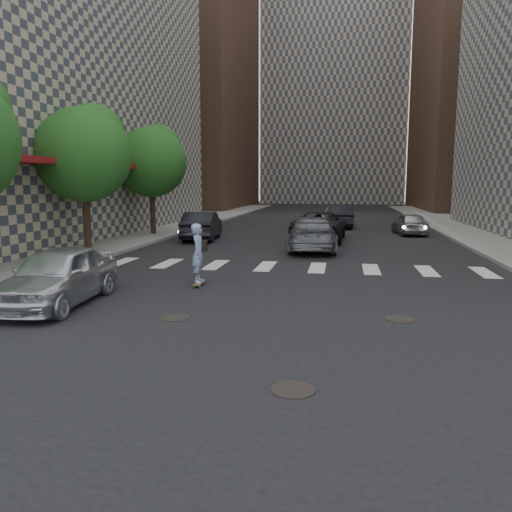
% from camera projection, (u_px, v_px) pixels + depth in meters
% --- Properties ---
extents(ground, '(160.00, 160.00, 0.00)m').
position_uv_depth(ground, '(248.00, 338.00, 10.42)').
color(ground, black).
rests_on(ground, ground).
extents(sidewalk_left, '(13.00, 80.00, 0.15)m').
position_uv_depth(sidewalk_left, '(86.00, 232.00, 32.36)').
color(sidewalk_left, gray).
rests_on(sidewalk_left, ground).
extents(building_left, '(16.40, 33.00, 25.00)m').
position_uv_depth(building_left, '(1.00, 26.00, 29.76)').
color(building_left, tan).
rests_on(building_left, ground).
extents(tower_left, '(18.00, 24.00, 40.00)m').
position_uv_depth(tower_left, '(175.00, 52.00, 64.53)').
color(tower_left, brown).
rests_on(tower_left, ground).
extents(tower_right, '(18.00, 24.00, 36.00)m').
position_uv_depth(tower_right, '(504.00, 55.00, 58.05)').
color(tower_right, brown).
rests_on(tower_right, ground).
extents(tower_center, '(22.00, 20.00, 48.00)m').
position_uv_depth(tower_center, '(335.00, 57.00, 82.98)').
color(tower_center, '#ADA08E').
rests_on(tower_center, ground).
extents(tree_b, '(4.20, 4.20, 6.60)m').
position_uv_depth(tree_b, '(86.00, 150.00, 22.21)').
color(tree_b, '#382619').
rests_on(tree_b, sidewalk_left).
extents(tree_c, '(4.20, 4.20, 6.60)m').
position_uv_depth(tree_c, '(153.00, 159.00, 30.01)').
color(tree_c, '#382619').
rests_on(tree_c, sidewalk_left).
extents(manhole_a, '(0.70, 0.70, 0.02)m').
position_uv_depth(manhole_a, '(293.00, 390.00, 7.78)').
color(manhole_a, black).
rests_on(manhole_a, ground).
extents(manhole_b, '(0.70, 0.70, 0.02)m').
position_uv_depth(manhole_b, '(175.00, 318.00, 11.93)').
color(manhole_b, black).
rests_on(manhole_b, ground).
extents(manhole_c, '(0.70, 0.70, 0.02)m').
position_uv_depth(manhole_c, '(400.00, 319.00, 11.81)').
color(manhole_c, black).
rests_on(manhole_c, ground).
extents(skateboarder, '(0.51, 1.00, 1.96)m').
position_uv_depth(skateboarder, '(199.00, 253.00, 15.61)').
color(skateboarder, brown).
rests_on(skateboarder, ground).
extents(silver_sedan, '(2.14, 4.69, 1.56)m').
position_uv_depth(silver_sedan, '(58.00, 276.00, 13.19)').
color(silver_sedan, silver).
rests_on(silver_sedan, ground).
extents(traffic_car_a, '(2.24, 5.03, 1.60)m').
position_uv_depth(traffic_car_a, '(202.00, 226.00, 28.38)').
color(traffic_car_a, black).
rests_on(traffic_car_a, ground).
extents(traffic_car_b, '(2.59, 5.74, 1.63)m').
position_uv_depth(traffic_car_b, '(313.00, 233.00, 23.87)').
color(traffic_car_b, '#595B61').
rests_on(traffic_car_b, ground).
extents(traffic_car_c, '(3.03, 6.03, 1.64)m').
position_uv_depth(traffic_car_c, '(319.00, 226.00, 28.03)').
color(traffic_car_c, black).
rests_on(traffic_car_c, ground).
extents(traffic_car_d, '(2.05, 4.23, 1.39)m').
position_uv_depth(traffic_car_d, '(410.00, 224.00, 31.16)').
color(traffic_car_d, '#9EA1A5').
rests_on(traffic_car_d, ground).
extents(traffic_car_e, '(1.92, 4.93, 1.60)m').
position_uv_depth(traffic_car_e, '(340.00, 216.00, 36.31)').
color(traffic_car_e, black).
rests_on(traffic_car_e, ground).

